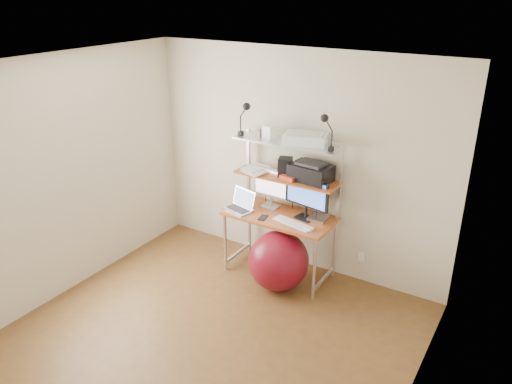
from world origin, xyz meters
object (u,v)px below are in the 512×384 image
printer (311,172)px  monitor_black (307,195)px  monitor_silver (271,185)px  exercise_ball (279,261)px  laptop (241,205)px

printer → monitor_black: bearing=-84.8°
monitor_black → printer: 0.25m
monitor_silver → exercise_ball: (0.34, -0.40, -0.67)m
monitor_silver → laptop: 0.41m
monitor_black → laptop: size_ratio=1.43×
monitor_silver → exercise_ball: bearing=-48.4°
laptop → exercise_ball: (0.58, -0.16, -0.46)m
monitor_silver → laptop: (-0.25, -0.24, -0.21)m
laptop → exercise_ball: size_ratio=0.58×
laptop → exercise_ball: laptop is taller
monitor_black → laptop: (-0.72, -0.18, -0.23)m
laptop → monitor_silver: bearing=59.2°
monitor_silver → laptop: monitor_silver is taller
laptop → exercise_ball: bearing=-0.9°
laptop → exercise_ball: 0.76m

